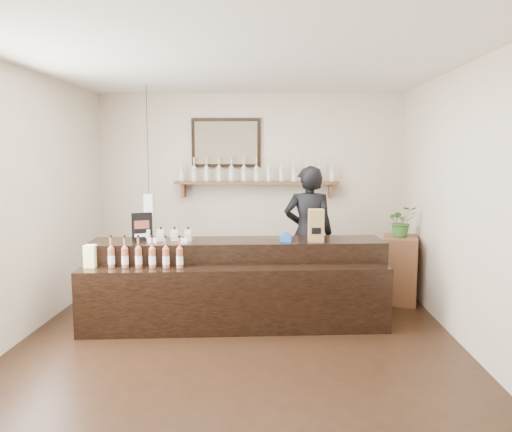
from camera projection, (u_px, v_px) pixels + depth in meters
name	position (u px, v px, depth m)	size (l,w,h in m)	color
ground	(239.00, 341.00, 5.13)	(5.00, 5.00, 0.00)	black
room_shell	(238.00, 175.00, 4.93)	(5.00, 5.00, 5.00)	beige
back_wall_decor	(240.00, 165.00, 7.28)	(2.66, 0.96, 1.69)	brown
counter	(236.00, 285.00, 5.65)	(3.38, 1.17, 1.09)	black
promo_sign	(142.00, 227.00, 5.63)	(0.22, 0.11, 0.32)	black
paper_bag	(316.00, 225.00, 5.60)	(0.17, 0.14, 0.37)	olive
tape_dispenser	(286.00, 238.00, 5.61)	(0.14, 0.09, 0.11)	#1955AF
side_cabinet	(400.00, 269.00, 6.50)	(0.57, 0.68, 0.86)	brown
potted_plant	(401.00, 221.00, 6.42)	(0.36, 0.31, 0.40)	#2E6629
shopkeeper	(309.00, 225.00, 6.52)	(0.73, 0.48, 2.00)	black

